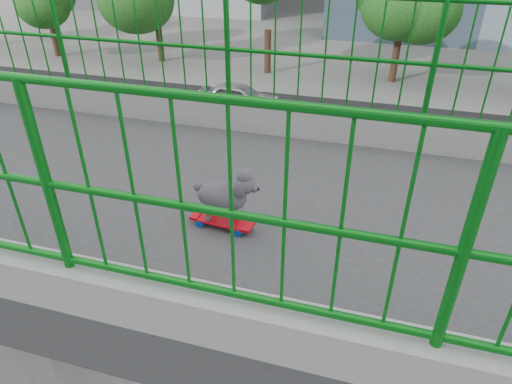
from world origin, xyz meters
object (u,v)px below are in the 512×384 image
Objects in this scene: poodle at (224,195)px; car_4 at (239,97)px; car_0 at (278,274)px; skateboard at (222,222)px; car_2 at (479,188)px.

poodle is 0.12× the size of car_4.
car_4 is (-12.80, -5.27, -0.01)m from car_0.
skateboard is 0.11× the size of car_4.
poodle is at bearing 8.87° from car_0.
car_2 is (-12.82, 4.76, -6.57)m from poodle.
car_0 is at bearing 138.00° from car_2.
poodle is 15.17m from car_2.
skateboard is 0.11× the size of car_0.
car_0 reaches higher than car_2.
car_4 is at bearing -156.48° from skateboard.
car_2 is at bearing 138.00° from car_0.
skateboard is at bearing -162.01° from car_4.
poodle reaches higher than skateboard.
poodle is 0.12× the size of car_0.
car_4 is (-19.22, -6.24, -6.31)m from skateboard.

